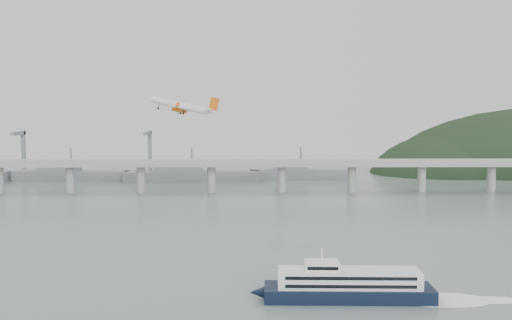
{
  "coord_description": "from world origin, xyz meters",
  "views": [
    {
      "loc": [
        -3.27,
        -222.3,
        60.85
      ],
      "look_at": [
        0.0,
        55.0,
        36.0
      ],
      "focal_mm": 42.0,
      "sensor_mm": 36.0,
      "label": 1
    }
  ],
  "objects": [
    {
      "name": "airliner",
      "position": [
        -34.4,
        62.45,
        60.89
      ],
      "size": [
        34.83,
        31.78,
        10.05
      ],
      "rotation": [
        0.05,
        -0.21,
        2.96
      ],
      "color": "white",
      "rests_on": "ground"
    },
    {
      "name": "bridge",
      "position": [
        -1.15,
        200.0,
        17.65
      ],
      "size": [
        800.0,
        22.0,
        23.9
      ],
      "color": "#979794",
      "rests_on": "ground"
    },
    {
      "name": "distant_fleet",
      "position": [
        -155.36,
        265.08,
        6.22
      ],
      "size": [
        453.0,
        60.9,
        40.0
      ],
      "color": "slate",
      "rests_on": "ground"
    },
    {
      "name": "ground",
      "position": [
        0.0,
        0.0,
        0.0
      ],
      "size": [
        900.0,
        900.0,
        0.0
      ],
      "primitive_type": "plane",
      "color": "slate",
      "rests_on": "ground"
    },
    {
      "name": "ferry",
      "position": [
        28.14,
        -38.18,
        4.48
      ],
      "size": [
        87.65,
        16.25,
        16.53
      ],
      "rotation": [
        0.0,
        0.0,
        -0.03
      ],
      "color": "black",
      "rests_on": "ground"
    }
  ]
}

